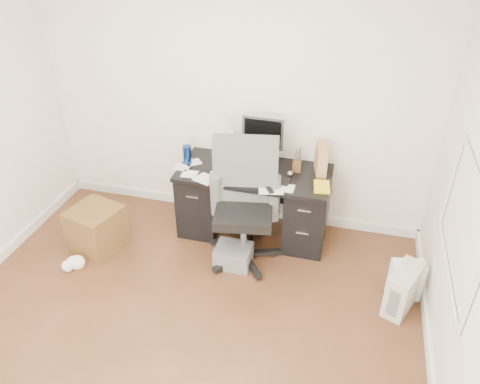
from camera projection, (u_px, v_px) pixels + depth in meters
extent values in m
plane|color=#432A15|center=(169.00, 348.00, 3.71)|extent=(4.00, 4.00, 0.00)
cube|color=silver|center=(234.00, 98.00, 4.63)|extent=(4.00, 0.02, 2.70)
cube|color=silver|center=(234.00, 207.00, 5.31)|extent=(4.00, 0.03, 0.10)
cube|color=black|center=(254.00, 173.00, 4.61)|extent=(1.50, 0.70, 0.04)
cube|color=black|center=(203.00, 197.00, 4.93)|extent=(0.40, 0.60, 0.71)
cube|color=black|center=(307.00, 212.00, 4.69)|extent=(0.40, 0.60, 0.71)
cube|color=black|center=(261.00, 180.00, 5.02)|extent=(0.70, 0.03, 0.51)
cube|color=black|center=(270.00, 178.00, 4.46)|extent=(0.40, 0.18, 0.02)
sphere|color=#B2B2B7|center=(290.00, 174.00, 4.49)|extent=(0.07, 0.07, 0.06)
cylinder|color=navy|center=(187.00, 155.00, 4.68)|extent=(0.09, 0.09, 0.19)
cube|color=silver|center=(228.00, 148.00, 4.71)|extent=(0.14, 0.26, 0.28)
cube|color=#9D6F4C|center=(321.00, 159.00, 4.50)|extent=(0.18, 0.27, 0.29)
cube|color=yellow|center=(322.00, 187.00, 4.32)|extent=(0.18, 0.22, 0.03)
cube|color=beige|center=(403.00, 289.00, 3.98)|extent=(0.33, 0.45, 0.41)
cube|color=white|center=(406.00, 280.00, 4.10)|extent=(0.31, 0.25, 0.38)
cube|color=#543719|center=(97.00, 228.00, 4.68)|extent=(0.55, 0.55, 0.45)
cube|color=slate|center=(233.00, 255.00, 4.52)|extent=(0.34, 0.28, 0.20)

